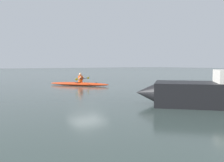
{
  "coord_description": "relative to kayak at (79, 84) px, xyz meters",
  "views": [
    {
      "loc": [
        8.58,
        16.43,
        1.66
      ],
      "look_at": [
        0.71,
        4.33,
        0.7
      ],
      "focal_mm": 41.69,
      "sensor_mm": 36.0,
      "label": 1
    }
  ],
  "objects": [
    {
      "name": "kayak",
      "position": [
        0.0,
        0.0,
        0.0
      ],
      "size": [
        3.45,
        4.31,
        0.26
      ],
      "color": "red",
      "rests_on": "ground"
    },
    {
      "name": "ground_plane",
      "position": [
        -0.01,
        1.38,
        -0.13
      ],
      "size": [
        160.0,
        160.0,
        0.0
      ],
      "primitive_type": "plane",
      "color": "#384742"
    },
    {
      "name": "kayaker",
      "position": [
        -0.1,
        0.13,
        0.43
      ],
      "size": [
        1.9,
        1.44,
        0.72
      ],
      "color": "#E04C14",
      "rests_on": "kayak"
    }
  ]
}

